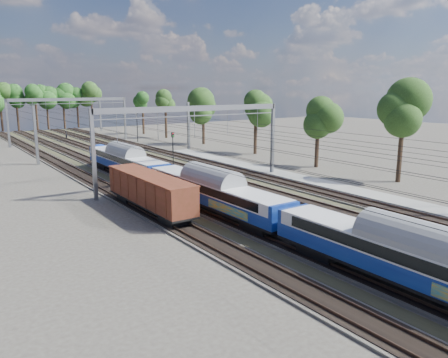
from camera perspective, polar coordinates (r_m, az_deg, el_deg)
track_bed at (r=62.94m, az=-10.87°, el=1.70°), size 21.00×130.00×0.34m
platform at (r=49.98m, az=14.24°, el=-1.00°), size 3.00×70.00×0.30m
catenary at (r=69.37m, az=-13.45°, el=7.75°), size 25.65×130.00×9.00m
tree_belt at (r=107.52m, az=-17.52°, el=9.93°), size 39.08×101.96×11.82m
emu_train at (r=38.14m, az=-1.21°, el=-1.09°), size 2.78×58.90×4.07m
freight_boxcar at (r=39.20m, az=-9.69°, el=-1.47°), size 2.66×12.83×3.31m
worker at (r=100.79m, az=-19.89°, el=5.41°), size 0.66×0.79×1.85m
signal_near at (r=57.51m, az=-6.68°, el=4.15°), size 0.34×0.31×5.26m
signal_far at (r=92.24m, az=-11.29°, el=7.36°), size 0.40×0.37×6.55m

